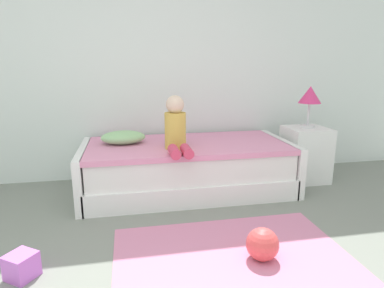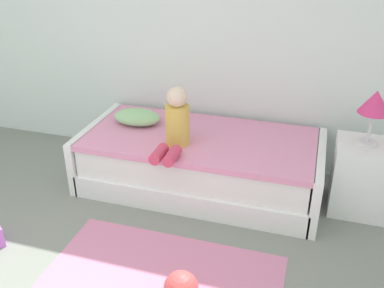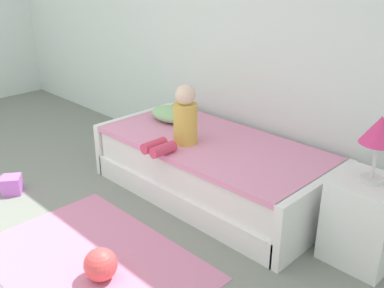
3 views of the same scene
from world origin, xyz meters
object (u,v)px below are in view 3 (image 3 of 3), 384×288
Objects in this scene: child_figure at (181,121)px; toy_block at (12,185)px; toy_ball at (101,265)px; bed at (212,168)px; pillow at (171,114)px; table_lamp at (380,133)px; nightstand at (364,221)px.

toy_block is at bearing -137.41° from child_figure.
toy_ball is 1.53m from toy_block.
bed is at bearing 44.81° from toy_block.
toy_ball is at bearing -58.31° from pillow.
toy_ball is (0.41, -1.12, -0.59)m from child_figure.
toy_ball is (-1.09, -1.40, -0.83)m from table_lamp.
table_lamp is at bearing -1.46° from pillow.
table_lamp is 1.02× the size of pillow.
table_lamp is 0.88× the size of child_figure.
bed is 1.52m from table_lamp.
bed is at bearing -8.97° from pillow.
bed is at bearing -177.90° from nightstand.
bed is 0.53m from child_figure.
child_figure is (-0.15, -0.23, 0.46)m from bed.
toy_ball is at bearing -69.98° from child_figure.
bed is 4.14× the size of child_figure.
bed is 0.72m from pillow.
nightstand is (1.35, 0.05, 0.05)m from bed.
child_figure is at bearing -169.48° from table_lamp.
table_lamp reaches higher than bed.
pillow is at bearing 146.01° from child_figure.
nightstand is 3.78× the size of toy_block.
toy_block is (-2.61, -1.30, -0.86)m from table_lamp.
pillow is at bearing 121.69° from toy_ball.
bed is at bearing 57.33° from child_figure.
nightstand reaches higher than toy_ball.
table_lamp is 2.04× the size of toy_ball.
table_lamp is at bearing 10.52° from child_figure.
toy_block is at bearing 176.33° from toy_ball.
bed is 1.35m from nightstand.
toy_block is (-2.61, -1.30, -0.22)m from nightstand.
child_figure is at bearing 42.59° from toy_block.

